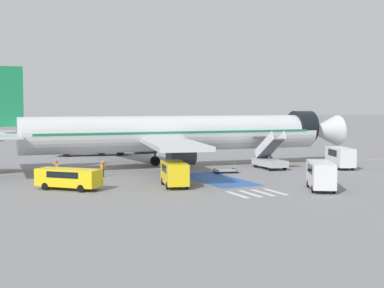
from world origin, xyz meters
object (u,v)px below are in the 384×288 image
at_px(service_van_1, 340,156).
at_px(service_van_0, 321,173).
at_px(traffic_cone_0, 94,175).
at_px(boarding_stairs_forward, 270,160).
at_px(baggage_cart, 226,170).
at_px(ground_crew_1, 57,167).
at_px(airliner, 172,134).
at_px(fuel_tanker, 94,144).
at_px(service_van_2, 174,172).
at_px(ground_crew_0, 103,168).
at_px(service_van_3, 69,177).

bearing_deg(service_van_1, service_van_0, -116.05).
height_order(service_van_1, traffic_cone_0, service_van_1).
height_order(boarding_stairs_forward, baggage_cart, boarding_stairs_forward).
bearing_deg(ground_crew_1, baggage_cart, 75.51).
bearing_deg(airliner, service_van_1, 68.27).
distance_m(boarding_stairs_forward, service_van_0, 15.66).
relative_size(fuel_tanker, ground_crew_1, 6.63).
distance_m(airliner, traffic_cone_0, 11.86).
xyz_separation_m(service_van_2, baggage_cart, (8.62, 7.06, -1.04)).
height_order(service_van_0, service_van_2, service_van_0).
relative_size(boarding_stairs_forward, ground_crew_0, 3.26).
height_order(fuel_tanker, ground_crew_0, fuel_tanker).
bearing_deg(service_van_2, service_van_0, -19.94).
relative_size(boarding_stairs_forward, baggage_cart, 1.86).
relative_size(service_van_1, ground_crew_1, 3.18).
relative_size(ground_crew_0, traffic_cone_0, 3.30).
bearing_deg(fuel_tanker, ground_crew_0, 178.60).
distance_m(ground_crew_0, traffic_cone_0, 1.21).
bearing_deg(ground_crew_0, traffic_cone_0, 161.75).
bearing_deg(ground_crew_0, service_van_0, -84.71).
relative_size(airliner, baggage_cart, 15.98).
bearing_deg(fuel_tanker, baggage_cart, -152.27).
distance_m(service_van_1, traffic_cone_0, 27.85).
bearing_deg(fuel_tanker, service_van_3, 172.74).
bearing_deg(baggage_cart, fuel_tanker, 30.20).
relative_size(fuel_tanker, service_van_2, 2.20).
bearing_deg(airliner, boarding_stairs_forward, 65.86).
bearing_deg(boarding_stairs_forward, service_van_1, -18.42).
height_order(baggage_cart, traffic_cone_0, baggage_cart).
bearing_deg(airliner, ground_crew_0, -60.83).
bearing_deg(ground_crew_1, fuel_tanker, 156.20).
xyz_separation_m(airliner, service_van_3, (-13.83, -11.53, -2.88)).
relative_size(airliner, service_van_3, 8.42).
distance_m(airliner, service_van_1, 19.43).
distance_m(fuel_tanker, baggage_cart, 26.76).
bearing_deg(boarding_stairs_forward, airliner, 155.86).
bearing_deg(airliner, fuel_tanker, -163.31).
bearing_deg(service_van_2, service_van_3, 179.59).
xyz_separation_m(service_van_1, service_van_3, (-31.36, -3.54, -0.32)).
bearing_deg(airliner, service_van_2, -17.28).
relative_size(service_van_0, baggage_cart, 1.84).
xyz_separation_m(boarding_stairs_forward, baggage_cart, (-6.26, -1.36, -0.78)).
distance_m(airliner, service_van_2, 14.60).
height_order(service_van_1, service_van_2, service_van_1).
xyz_separation_m(service_van_2, traffic_cone_0, (-5.20, 8.58, -1.05)).
bearing_deg(service_van_2, traffic_cone_0, 133.22).
relative_size(baggage_cart, ground_crew_1, 1.71).
xyz_separation_m(fuel_tanker, traffic_cone_0, (-5.43, -23.86, -1.47)).
relative_size(fuel_tanker, service_van_0, 2.10).
height_order(baggage_cart, ground_crew_1, ground_crew_1).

